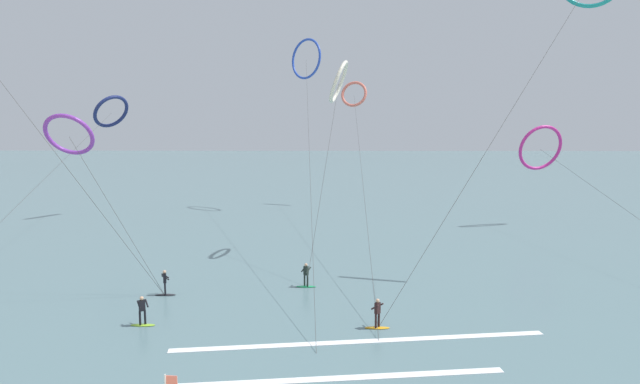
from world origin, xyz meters
TOP-DOWN VIEW (x-y plane):
  - sea_water at (0.00, 106.81)m, footprint 400.00×200.00m
  - surfer_amber at (3.32, 14.47)m, footprint 1.40×0.73m
  - surfer_lime at (-9.83, 14.62)m, footprint 1.40×0.72m
  - surfer_emerald at (-0.97, 21.76)m, footprint 1.40×0.72m
  - surfer_charcoal at (-10.21, 19.85)m, footprint 1.40×0.66m
  - kite_violet at (-16.20, 20.27)m, footprint 7.63×2.10m
  - kite_cobalt at (-2.44, 55.76)m, footprint 4.68×46.89m
  - kite_ivory at (1.39, 31.50)m, footprint 3.45×11.74m
  - kite_magenta at (23.84, 44.52)m, footprint 5.43×37.02m
  - kite_navy at (-25.52, 49.16)m, footprint 5.17×39.98m
  - kite_coral at (3.96, 59.22)m, footprint 3.96×48.27m
  - wave_crest_mid at (-0.66, 8.42)m, footprint 18.58×2.80m
  - wave_crest_far at (2.38, 12.61)m, footprint 19.59×3.16m

SIDE VIEW (x-z plane):
  - sea_water at x=0.00m, z-range 0.00..0.08m
  - wave_crest_mid at x=-0.66m, z-range 0.00..0.12m
  - wave_crest_far at x=2.38m, z-range 0.00..0.12m
  - surfer_amber at x=3.32m, z-range -0.03..1.67m
  - surfer_lime at x=-9.83m, z-range -0.03..1.67m
  - surfer_emerald at x=-0.97m, z-range -0.03..1.67m
  - surfer_charcoal at x=-10.21m, z-range -0.03..1.67m
  - kite_magenta at x=23.84m, z-range 3.08..14.34m
  - kite_violet at x=-16.20m, z-range 4.61..16.65m
  - kite_navy at x=-25.52m, z-range 5.39..20.18m
  - kite_ivory at x=1.39m, z-range 6.50..23.16m
  - kite_coral at x=3.96m, z-range 6.75..23.97m
  - kite_cobalt at x=-2.44m, z-range 8.50..30.85m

